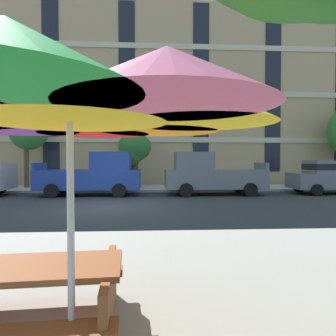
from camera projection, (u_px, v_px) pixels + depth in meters
ground_plane at (109, 207)px, 11.42m from camera, size 120.00×120.00×0.00m
sidewalk_far at (124, 188)px, 18.20m from camera, size 56.00×3.60×0.12m
apartment_building at (132, 108)px, 26.21m from camera, size 45.89×12.08×12.80m
pickup_blue at (94, 175)px, 15.01m from camera, size 5.10×2.12×2.20m
pickup_gray at (210, 175)px, 15.35m from camera, size 5.10×2.12×2.20m
sedan_gray at (332, 176)px, 15.72m from camera, size 4.40×1.98×1.78m
street_tree_left at (28, 131)px, 18.13m from camera, size 2.29×2.32×4.71m
street_tree_middle at (134, 149)px, 18.29m from camera, size 2.02×1.92×3.58m
patio_umbrella at (70, 100)px, 2.43m from camera, size 3.44×3.44×2.53m
picnic_table at (28, 294)px, 2.89m from camera, size 1.90×1.64×0.77m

